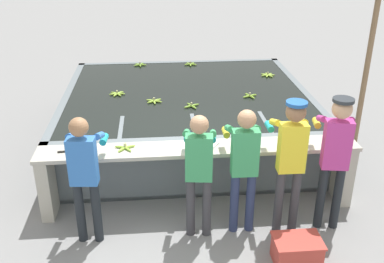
{
  "coord_description": "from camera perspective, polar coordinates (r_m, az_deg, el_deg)",
  "views": [
    {
      "loc": [
        -0.56,
        -4.97,
        3.55
      ],
      "look_at": [
        0.0,
        1.31,
        0.65
      ],
      "focal_mm": 42.0,
      "sensor_mm": 36.0,
      "label": 1
    }
  ],
  "objects": [
    {
      "name": "worker_1",
      "position": [
        5.32,
        0.9,
        -4.32
      ],
      "size": [
        0.46,
        0.73,
        1.62
      ],
      "color": "#38383D",
      "rests_on": "ground"
    },
    {
      "name": "knife_0",
      "position": [
        5.94,
        -15.56,
        -2.44
      ],
      "size": [
        0.35,
        0.06,
        0.02
      ],
      "color": "silver",
      "rests_on": "work_ledge"
    },
    {
      "name": "worker_2",
      "position": [
        5.42,
        6.62,
        -3.64
      ],
      "size": [
        0.41,
        0.71,
        1.65
      ],
      "color": "navy",
      "rests_on": "ground"
    },
    {
      "name": "ground_plane",
      "position": [
        6.13,
        1.1,
        -10.65
      ],
      "size": [
        80.0,
        80.0,
        0.0
      ],
      "primitive_type": "plane",
      "color": "gray",
      "rests_on": "ground"
    },
    {
      "name": "support_post_right",
      "position": [
        7.84,
        21.49,
        8.61
      ],
      "size": [
        0.09,
        0.09,
        3.2
      ],
      "color": "#846647",
      "rests_on": "ground"
    },
    {
      "name": "banana_bunch_ledge_1",
      "position": [
        5.86,
        -8.51,
        -2.01
      ],
      "size": [
        0.28,
        0.26,
        0.08
      ],
      "color": "#93BC3D",
      "rests_on": "work_ledge"
    },
    {
      "name": "worker_3",
      "position": [
        5.47,
        12.43,
        -2.78
      ],
      "size": [
        0.41,
        0.73,
        1.75
      ],
      "color": "#38383D",
      "rests_on": "ground"
    },
    {
      "name": "knife_1",
      "position": [
        5.8,
        2.46,
        -2.14
      ],
      "size": [
        0.23,
        0.3,
        0.02
      ],
      "color": "silver",
      "rests_on": "work_ledge"
    },
    {
      "name": "banana_bunch_floating_6",
      "position": [
        8.79,
        9.59,
        7.09
      ],
      "size": [
        0.28,
        0.28,
        0.08
      ],
      "color": "#9EC642",
      "rests_on": "wash_tank"
    },
    {
      "name": "banana_bunch_ledge_0",
      "position": [
        6.26,
        18.39,
        -1.26
      ],
      "size": [
        0.27,
        0.28,
        0.08
      ],
      "color": "#7FAD33",
      "rests_on": "work_ledge"
    },
    {
      "name": "banana_bunch_floating_0",
      "position": [
        7.63,
        7.36,
        4.51
      ],
      "size": [
        0.27,
        0.27,
        0.08
      ],
      "color": "#7FAD33",
      "rests_on": "wash_tank"
    },
    {
      "name": "wash_tank",
      "position": [
        7.99,
        -0.67,
        1.93
      ],
      "size": [
        4.21,
        3.87,
        0.92
      ],
      "color": "slate",
      "rests_on": "ground"
    },
    {
      "name": "work_ledge",
      "position": [
        5.98,
        0.92,
        -4.35
      ],
      "size": [
        4.21,
        0.45,
        0.92
      ],
      "color": "#B7B2A3",
      "rests_on": "ground"
    },
    {
      "name": "banana_bunch_floating_2",
      "position": [
        7.38,
        -4.83,
        3.9
      ],
      "size": [
        0.27,
        0.28,
        0.08
      ],
      "color": "#93BC3D",
      "rests_on": "wash_tank"
    },
    {
      "name": "worker_0",
      "position": [
        5.36,
        -13.52,
        -4.65
      ],
      "size": [
        0.44,
        0.73,
        1.64
      ],
      "color": "#1E2328",
      "rests_on": "ground"
    },
    {
      "name": "crate",
      "position": [
        5.44,
        13.16,
        -14.57
      ],
      "size": [
        0.55,
        0.39,
        0.32
      ],
      "color": "#B73D33",
      "rests_on": "ground"
    },
    {
      "name": "banana_bunch_floating_5",
      "position": [
        9.37,
        -0.2,
        8.55
      ],
      "size": [
        0.28,
        0.27,
        0.08
      ],
      "color": "#7FAD33",
      "rests_on": "wash_tank"
    },
    {
      "name": "banana_bunch_floating_3",
      "position": [
        7.79,
        -9.48,
        4.77
      ],
      "size": [
        0.28,
        0.28,
        0.08
      ],
      "color": "#93BC3D",
      "rests_on": "wash_tank"
    },
    {
      "name": "banana_bunch_floating_1",
      "position": [
        7.15,
        -0.07,
        3.29
      ],
      "size": [
        0.27,
        0.27,
        0.08
      ],
      "color": "#75A333",
      "rests_on": "wash_tank"
    },
    {
      "name": "worker_4",
      "position": [
        5.67,
        17.74,
        -2.31
      ],
      "size": [
        0.48,
        0.75,
        1.76
      ],
      "color": "#1E2328",
      "rests_on": "ground"
    },
    {
      "name": "banana_bunch_floating_4",
      "position": [
        9.4,
        -6.63,
        8.42
      ],
      "size": [
        0.28,
        0.27,
        0.08
      ],
      "color": "#75A333",
      "rests_on": "wash_tank"
    }
  ]
}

